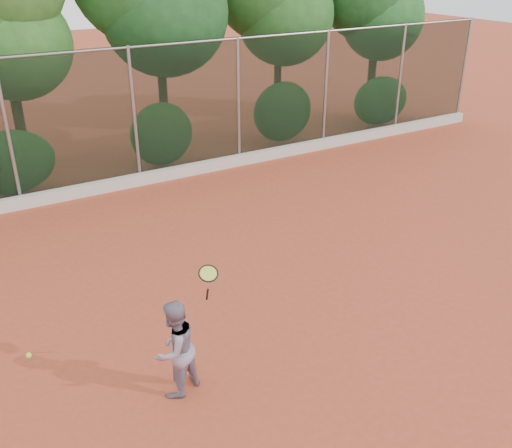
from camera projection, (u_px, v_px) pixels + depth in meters
ground at (286, 312)px, 9.68m from camera, size 80.00×80.00×0.00m
concrete_curb at (142, 179)px, 14.90m from camera, size 24.00×0.20×0.30m
tennis_player at (175, 349)px, 7.65m from camera, size 0.86×0.78×1.44m
chainlink_fence at (134, 113)px, 14.30m from camera, size 24.09×0.09×3.50m
foliage_backdrop at (77, 0)px, 14.47m from camera, size 23.70×3.63×7.55m
tennis_racket at (208, 276)px, 7.27m from camera, size 0.32×0.30×0.55m
tennis_ball_in_flight at (29, 355)px, 6.59m from camera, size 0.07×0.07×0.07m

